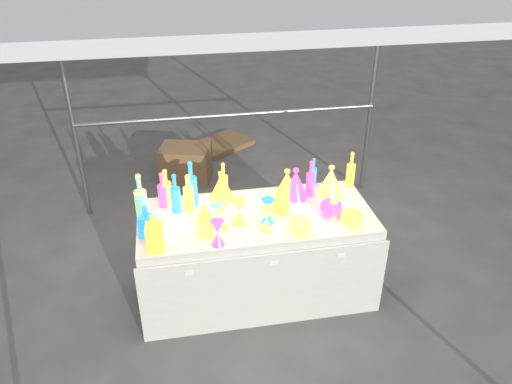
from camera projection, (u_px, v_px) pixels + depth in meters
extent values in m
plane|color=slate|center=(256.00, 289.00, 4.20)|extent=(80.00, 80.00, 0.00)
cylinder|color=gray|center=(69.00, 104.00, 4.65)|extent=(0.04, 0.04, 2.40)
cylinder|color=gray|center=(373.00, 86.00, 5.12)|extent=(0.04, 0.04, 2.40)
cylinder|color=gray|center=(229.00, 115.00, 4.96)|extent=(3.00, 0.04, 0.04)
cube|color=silver|center=(256.00, 254.00, 4.02)|extent=(1.80, 0.80, 0.75)
cube|color=silver|center=(266.00, 291.00, 3.68)|extent=(1.84, 0.02, 0.68)
cube|color=white|center=(189.00, 273.00, 3.45)|extent=(0.06, 0.00, 0.03)
cube|color=white|center=(274.00, 263.00, 3.55)|extent=(0.06, 0.00, 0.03)
cube|color=white|center=(341.00, 256.00, 3.63)|extent=(0.06, 0.00, 0.03)
cube|color=olive|center=(186.00, 163.00, 5.81)|extent=(0.65, 0.54, 0.41)
cube|color=olive|center=(222.00, 144.00, 6.69)|extent=(0.91, 0.85, 0.06)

